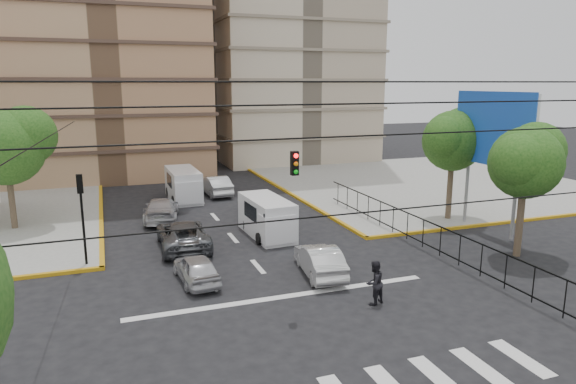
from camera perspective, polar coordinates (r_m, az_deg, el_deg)
name	(u,v)px	position (r m, az deg, el deg)	size (l,w,h in m)	color
ground	(294,308)	(20.76, 0.69, -12.81)	(160.00, 160.00, 0.00)	black
sidewalk_ne	(426,183)	(46.91, 15.12, 1.01)	(26.00, 26.00, 0.15)	gray
stop_line	(284,297)	(21.79, -0.45, -11.55)	(13.00, 0.40, 0.01)	silver
park_fence	(422,250)	(28.47, 14.68, -6.20)	(0.10, 22.50, 1.66)	black
billboard	(494,131)	(31.79, 21.90, 6.27)	(0.36, 6.20, 8.10)	slate
tree_park_a	(527,159)	(28.08, 25.01, 3.31)	(4.41, 3.60, 6.83)	#473828
tree_park_c	(454,138)	(33.93, 17.97, 5.74)	(4.65, 3.80, 7.25)	#473828
tree_tudor	(7,144)	(34.23, -28.74, 4.69)	(5.39, 4.40, 7.43)	#473828
traffic_light_nw	(81,204)	(26.07, -21.97, -1.28)	(0.28, 0.22, 4.40)	black
traffic_light_hanging	(316,169)	(17.18, 3.13, 2.56)	(18.00, 9.12, 0.92)	black
van_right_lane	(268,219)	(29.54, -2.24, -2.97)	(2.18, 5.01, 2.22)	silver
van_left_lane	(184,186)	(39.34, -11.50, 0.69)	(2.18, 5.22, 2.34)	silver
car_silver_front_left	(196,268)	(23.43, -10.15, -8.34)	(1.51, 3.75, 1.28)	#B9B9BE
car_white_front_right	(320,260)	(23.92, 3.54, -7.55)	(1.50, 4.31, 1.42)	silver
car_grey_mid_left	(183,234)	(28.19, -11.61, -4.64)	(2.49, 5.40, 1.50)	#54565B
car_silver_rear_left	(161,209)	(34.03, -13.88, -1.88)	(2.06, 5.07, 1.47)	#AFAFB4
car_darkgrey_mid_right	(260,202)	(34.93, -3.15, -1.16)	(1.77, 4.40, 1.50)	#252528
car_white_rear_right	(215,185)	(40.98, -8.06, 0.75)	(1.64, 4.69, 1.55)	silver
pedestrian_crosswalk	(374,283)	(21.09, 9.56, -9.90)	(0.88, 0.69, 1.81)	black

